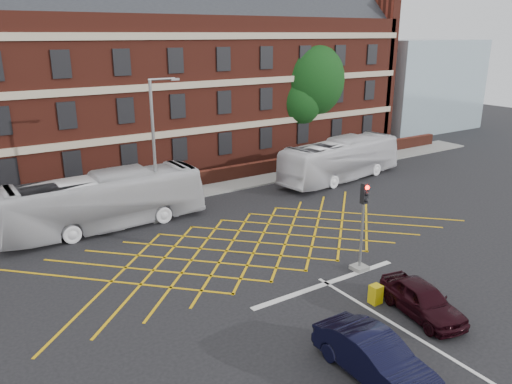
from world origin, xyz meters
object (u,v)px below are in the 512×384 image
street_lamp (157,174)px  car_maroon (422,300)px  deciduous_tree (302,85)px  utility_cabinet (376,294)px  bus_left (104,201)px  car_navy (374,357)px  traffic_light_near (362,235)px  bus_right (341,160)px

street_lamp → car_maroon: bearing=-74.1°
deciduous_tree → utility_cabinet: (-15.03, -24.08, -5.73)m
deciduous_tree → bus_left: bearing=-156.2°
car_navy → car_maroon: bearing=20.4°
car_navy → deciduous_tree: (18.53, 27.34, 5.38)m
traffic_light_near → bus_left: bearing=124.9°
deciduous_tree → traffic_light_near: size_ratio=2.45×
bus_right → traffic_light_near: size_ratio=2.62×
bus_right → car_navy: (-14.84, -17.81, -0.82)m
car_maroon → street_lamp: bearing=116.6°
bus_right → street_lamp: street_lamp is taller
bus_right → car_navy: bearing=132.3°
car_navy → traffic_light_near: (5.13, 5.83, 1.02)m
deciduous_tree → street_lamp: (-18.67, -10.02, -3.31)m
bus_right → car_navy: size_ratio=2.49×
car_maroon → street_lamp: (-4.48, 15.70, 2.13)m
bus_right → bus_left: bearing=82.2°
traffic_light_near → utility_cabinet: bearing=-122.4°
deciduous_tree → utility_cabinet: size_ratio=13.10×
bus_right → utility_cabinet: (-11.35, -14.55, -1.16)m
bus_left → traffic_light_near: size_ratio=2.69×
traffic_light_near → street_lamp: 12.68m
deciduous_tree → car_maroon: bearing=-118.9°
bus_left → deciduous_tree: (21.73, 9.57, 4.52)m
car_maroon → traffic_light_near: (0.79, 4.22, 1.09)m
car_maroon → traffic_light_near: bearing=90.0°
bus_left → bus_right: (18.05, 0.04, -0.04)m
bus_left → deciduous_tree: size_ratio=1.10×
deciduous_tree → street_lamp: bearing=-151.8°
street_lamp → utility_cabinet: 14.72m
car_maroon → traffic_light_near: 4.43m
street_lamp → car_navy: bearing=-89.5°
car_navy → street_lamp: 17.44m
bus_left → utility_cabinet: bearing=-156.2°
car_navy → street_lamp: (-0.14, 17.32, 2.07)m
bus_left → car_navy: size_ratio=2.56×
bus_right → car_maroon: bearing=139.1°
bus_right → street_lamp: bearing=84.0°
bus_left → utility_cabinet: (6.70, -14.51, -1.20)m
bus_left → car_maroon: 17.85m
car_navy → utility_cabinet: bearing=43.0°
car_maroon → deciduous_tree: bearing=71.8°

